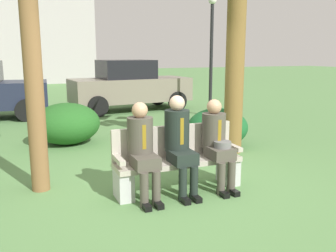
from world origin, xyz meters
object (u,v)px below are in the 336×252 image
(shrub_near_bench, at_px, (217,127))
(park_bench, at_px, (177,161))
(street_lamp, at_px, (211,44))
(seated_man_left, at_px, (142,146))
(shrub_mid_lawn, at_px, (67,124))
(seated_man_middle, at_px, (179,140))
(parked_car_far, at_px, (130,86))
(seated_man_right, at_px, (217,139))

(shrub_near_bench, bearing_deg, park_bench, -132.25)
(street_lamp, bearing_deg, seated_man_left, -126.26)
(shrub_near_bench, height_order, shrub_mid_lawn, shrub_mid_lawn)
(park_bench, distance_m, shrub_mid_lawn, 3.50)
(seated_man_middle, distance_m, shrub_mid_lawn, 3.62)
(seated_man_middle, xyz_separation_m, parked_car_far, (1.49, 7.41, 0.09))
(street_lamp, bearing_deg, park_bench, -122.90)
(seated_man_middle, height_order, shrub_mid_lawn, seated_man_middle)
(shrub_near_bench, xyz_separation_m, street_lamp, (1.68, 3.37, 1.77))
(seated_man_left, xyz_separation_m, street_lamp, (3.98, 5.43, 1.45))
(park_bench, xyz_separation_m, seated_man_middle, (-0.02, -0.12, 0.33))
(shrub_near_bench, relative_size, shrub_mid_lawn, 0.91)
(seated_man_right, distance_m, parked_car_far, 7.48)
(parked_car_far, bearing_deg, park_bench, -101.36)
(park_bench, xyz_separation_m, seated_man_right, (0.55, -0.13, 0.29))
(street_lamp, bearing_deg, parked_car_far, 134.57)
(park_bench, xyz_separation_m, street_lamp, (3.43, 5.30, 1.75))
(seated_man_left, bearing_deg, shrub_near_bench, 41.74)
(seated_man_left, distance_m, shrub_near_bench, 3.10)
(seated_man_middle, relative_size, street_lamp, 0.38)
(seated_man_right, bearing_deg, seated_man_left, 179.61)
(park_bench, relative_size, seated_man_middle, 1.34)
(seated_man_right, xyz_separation_m, parked_car_far, (0.92, 7.43, 0.13))
(parked_car_far, distance_m, street_lamp, 3.10)
(shrub_near_bench, xyz_separation_m, parked_car_far, (-0.29, 5.37, 0.44))
(seated_man_middle, distance_m, parked_car_far, 7.56)
(seated_man_left, relative_size, parked_car_far, 0.32)
(seated_man_middle, bearing_deg, seated_man_right, -1.37)
(shrub_mid_lawn, xyz_separation_m, parked_car_far, (2.56, 3.97, 0.40))
(seated_man_left, relative_size, seated_man_right, 1.01)
(seated_man_left, relative_size, shrub_near_bench, 1.01)
(shrub_near_bench, bearing_deg, seated_man_left, -138.26)
(seated_man_middle, relative_size, seated_man_right, 1.06)
(seated_man_right, height_order, shrub_mid_lawn, seated_man_right)
(seated_man_middle, xyz_separation_m, shrub_near_bench, (1.77, 2.05, -0.35))
(street_lamp, bearing_deg, shrub_mid_lawn, -156.43)
(seated_man_left, height_order, shrub_near_bench, seated_man_left)
(shrub_mid_lawn, distance_m, street_lamp, 5.23)
(park_bench, distance_m, parked_car_far, 7.45)
(parked_car_far, bearing_deg, shrub_mid_lawn, -122.82)
(shrub_near_bench, height_order, street_lamp, street_lamp)
(seated_man_left, bearing_deg, parked_car_far, 74.80)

